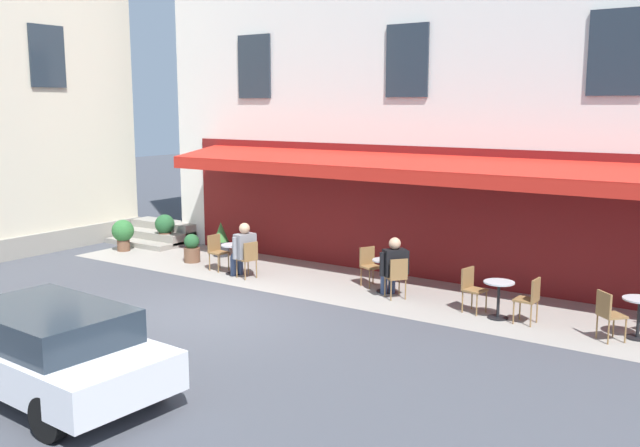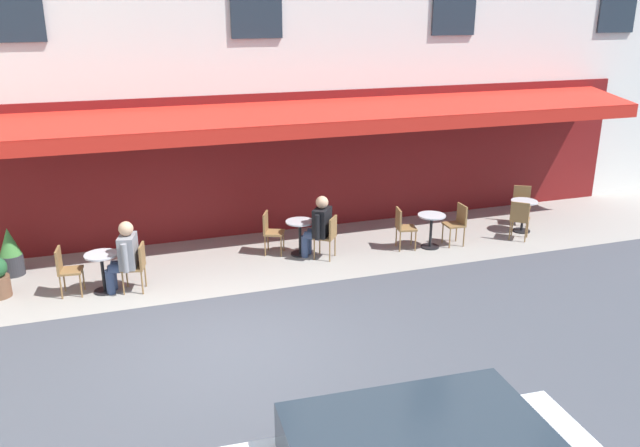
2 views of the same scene
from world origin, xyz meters
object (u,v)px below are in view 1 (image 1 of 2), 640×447
object	(u,v)px
potted_plant_mid_terrace	(192,248)
potted_plant_entrance_right	(123,233)
cafe_chair_wicker_kerbside	(369,263)
seated_patron_in_grey	(243,248)
cafe_table_near_entrance	(233,255)
cafe_chair_wicker_corner_left	(217,249)
cafe_chair_wicker_near_door	(397,275)
cafe_chair_wicker_corner_right	(248,257)
cafe_chair_wicker_by_window	(530,297)
cafe_chair_wicker_back_row	(471,286)
parked_car_white	(43,347)
cafe_chair_wicker_facing_street	(608,312)
cafe_table_far_end	(386,271)
cafe_table_streetside	(499,294)
potted_plant_entrance_left	(165,228)
potted_plant_under_sign	(221,240)
seated_companion_in_black	(393,265)
cafe_table_mid_terrace	(639,312)

from	to	relation	value
potted_plant_mid_terrace	potted_plant_entrance_right	bearing A→B (deg)	1.18
cafe_chair_wicker_kerbside	seated_patron_in_grey	bearing A→B (deg)	18.49
cafe_table_near_entrance	potted_plant_entrance_right	world-z (taller)	potted_plant_entrance_right
cafe_chair_wicker_corner_left	cafe_chair_wicker_near_door	xyz separation A→B (m)	(-5.09, -0.18, 0.00)
cafe_chair_wicker_corner_right	potted_plant_mid_terrace	bearing A→B (deg)	-12.53
cafe_chair_wicker_by_window	cafe_chair_wicker_back_row	distance (m)	1.26
cafe_chair_wicker_back_row	seated_patron_in_grey	world-z (taller)	seated_patron_in_grey
parked_car_white	cafe_chair_wicker_corner_left	bearing A→B (deg)	-65.64
seated_patron_in_grey	potted_plant_entrance_right	size ratio (longest dim) A/B	1.49
cafe_table_near_entrance	cafe_chair_wicker_by_window	size ratio (longest dim) A/B	0.82
seated_patron_in_grey	potted_plant_mid_terrace	xyz separation A→B (m)	(2.22, -0.49, -0.34)
cafe_chair_wicker_corner_left	cafe_chair_wicker_corner_right	bearing A→B (deg)	169.86
cafe_chair_wicker_corner_left	cafe_chair_wicker_facing_street	size ratio (longest dim) A/B	1.00
potted_plant_entrance_right	parked_car_white	distance (m)	10.33
cafe_chair_wicker_back_row	cafe_chair_wicker_near_door	world-z (taller)	same
cafe_table_far_end	cafe_chair_wicker_kerbside	size ratio (longest dim) A/B	0.82
cafe_chair_wicker_facing_street	potted_plant_mid_terrace	xyz separation A→B (m)	(10.69, -0.46, -0.17)
cafe_chair_wicker_facing_street	cafe_chair_wicker_kerbside	size ratio (longest dim) A/B	1.00
cafe_table_streetside	seated_patron_in_grey	bearing A→B (deg)	2.16
potted_plant_entrance_left	cafe_table_near_entrance	bearing A→B (deg)	159.25
cafe_chair_wicker_back_row	potted_plant_entrance_left	bearing A→B (deg)	-7.08
potted_plant_entrance_left	cafe_chair_wicker_kerbside	bearing A→B (deg)	175.13
cafe_chair_wicker_corner_left	cafe_chair_wicker_facing_street	xyz separation A→B (m)	(-9.50, 0.14, 0.00)
cafe_chair_wicker_by_window	potted_plant_under_sign	size ratio (longest dim) A/B	0.94
cafe_table_far_end	potted_plant_mid_terrace	distance (m)	5.79
potted_plant_under_sign	parked_car_white	world-z (taller)	parked_car_white
seated_companion_in_black	potted_plant_entrance_right	distance (m)	8.80
cafe_table_streetside	cafe_chair_wicker_back_row	bearing A→B (deg)	-11.33
cafe_table_mid_terrace	potted_plant_mid_terrace	distance (m)	11.12
seated_companion_in_black	potted_plant_mid_terrace	distance (m)	6.12
cafe_table_near_entrance	potted_plant_mid_terrace	xyz separation A→B (m)	(1.82, -0.39, -0.12)
cafe_chair_wicker_kerbside	potted_plant_entrance_right	distance (m)	7.92
potted_plant_entrance_right	cafe_chair_wicker_kerbside	bearing A→B (deg)	-175.91
cafe_table_near_entrance	cafe_chair_wicker_kerbside	world-z (taller)	cafe_chair_wicker_kerbside
cafe_table_near_entrance	cafe_chair_wicker_back_row	bearing A→B (deg)	-177.52
cafe_chair_wicker_corner_left	cafe_chair_wicker_kerbside	world-z (taller)	same
cafe_chair_wicker_by_window	seated_patron_in_grey	world-z (taller)	seated_patron_in_grey
cafe_table_near_entrance	potted_plant_entrance_left	size ratio (longest dim) A/B	0.79
potted_plant_entrance_right	cafe_table_mid_terrace	bearing A→B (deg)	-179.75
potted_plant_entrance_right	cafe_chair_wicker_facing_street	bearing A→B (deg)	178.27
cafe_chair_wicker_near_door	cafe_chair_wicker_kerbside	size ratio (longest dim) A/B	1.00
cafe_chair_wicker_corner_right	cafe_chair_wicker_back_row	size ratio (longest dim) A/B	1.00
cafe_table_near_entrance	cafe_chair_wicker_corner_right	distance (m)	0.63
seated_companion_in_black	cafe_chair_wicker_back_row	bearing A→B (deg)	176.45
cafe_table_mid_terrace	potted_plant_entrance_right	size ratio (longest dim) A/B	0.82
cafe_table_near_entrance	potted_plant_mid_terrace	distance (m)	1.87
cafe_table_far_end	seated_companion_in_black	bearing A→B (deg)	141.78
cafe_chair_wicker_facing_street	cafe_chair_wicker_corner_right	bearing A→B (deg)	0.56
seated_companion_in_black	cafe_chair_wicker_by_window	bearing A→B (deg)	175.28
cafe_chair_wicker_back_row	cafe_table_far_end	bearing A→B (deg)	-9.65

